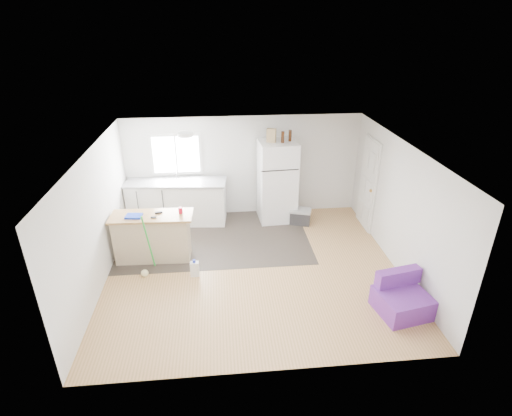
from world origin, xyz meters
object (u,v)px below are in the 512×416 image
(purple_seat, at_px, (401,299))
(cardboard_box, at_px, (271,136))
(refrigerator, at_px, (277,181))
(peninsula, at_px, (153,237))
(cooler, at_px, (300,216))
(mop, at_px, (146,264))
(cleaner_jug, at_px, (195,269))
(red_cup, at_px, (180,210))
(blue_tray, at_px, (134,216))
(bottle_left, at_px, (283,137))
(bottle_right, at_px, (290,136))
(kitchen_cabinets, at_px, (177,201))

(purple_seat, bearing_deg, cardboard_box, 105.07)
(refrigerator, relative_size, purple_seat, 2.10)
(peninsula, height_order, refrigerator, refrigerator)
(cardboard_box, bearing_deg, purple_seat, -63.99)
(cooler, xyz_separation_m, mop, (-3.29, -1.78, 0.04))
(cleaner_jug, distance_m, red_cup, 1.16)
(blue_tray, xyz_separation_m, bottle_left, (3.07, 1.48, 1.04))
(refrigerator, distance_m, bottle_right, 1.11)
(kitchen_cabinets, relative_size, bottle_left, 9.37)
(kitchen_cabinets, xyz_separation_m, peninsula, (-0.36, -1.58, -0.03))
(red_cup, bearing_deg, peninsula, -176.94)
(blue_tray, distance_m, bottle_left, 3.57)
(blue_tray, bearing_deg, cleaner_jug, -30.14)
(peninsula, xyz_separation_m, cleaner_jug, (0.83, -0.70, -0.34))
(mop, xyz_separation_m, bottle_right, (3.04, 2.12, 1.79))
(peninsula, bearing_deg, bottle_left, 29.36)
(kitchen_cabinets, bearing_deg, bottle_left, 1.91)
(refrigerator, bearing_deg, cooler, -36.35)
(peninsula, bearing_deg, cleaner_jug, -38.07)
(red_cup, distance_m, cardboard_box, 2.65)
(purple_seat, bearing_deg, red_cup, 139.84)
(kitchen_cabinets, height_order, bottle_left, bottle_left)
(bottle_right, bearing_deg, refrigerator, -176.58)
(mop, relative_size, cardboard_box, 4.26)
(bottle_left, bearing_deg, mop, -144.71)
(peninsula, xyz_separation_m, bottle_left, (2.78, 1.43, 1.54))
(mop, height_order, bottle_left, bottle_left)
(peninsula, height_order, bottle_left, bottle_left)
(peninsula, height_order, mop, mop)
(blue_tray, distance_m, cardboard_box, 3.39)
(blue_tray, xyz_separation_m, cardboard_box, (2.83, 1.55, 1.07))
(peninsula, relative_size, cardboard_box, 5.30)
(refrigerator, relative_size, mop, 1.49)
(purple_seat, distance_m, bottle_left, 4.16)
(cooler, relative_size, cardboard_box, 1.85)
(cooler, xyz_separation_m, red_cup, (-2.63, -1.16, 0.84))
(peninsula, bearing_deg, bottle_right, 29.48)
(peninsula, relative_size, mop, 1.25)
(red_cup, bearing_deg, bottle_left, 32.59)
(cleaner_jug, bearing_deg, kitchen_cabinets, 102.52)
(bottle_left, bearing_deg, cardboard_box, 165.37)
(refrigerator, xyz_separation_m, blue_tray, (-2.98, -1.57, 0.03))
(bottle_right, bearing_deg, blue_tray, -154.02)
(red_cup, bearing_deg, cardboard_box, 36.92)
(refrigerator, xyz_separation_m, purple_seat, (1.56, -3.54, -0.72))
(purple_seat, relative_size, bottle_left, 3.62)
(bottle_left, bearing_deg, blue_tray, -154.22)
(cooler, height_order, mop, mop)
(bottle_right, bearing_deg, bottle_left, -150.74)
(kitchen_cabinets, height_order, peninsula, kitchen_cabinets)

